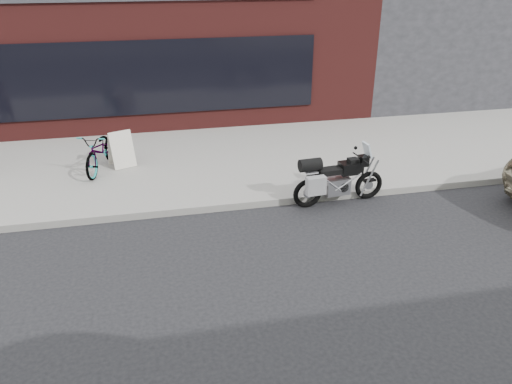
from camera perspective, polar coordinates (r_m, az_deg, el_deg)
ground at (r=6.96m, az=5.03°, el=-16.89°), size 120.00×120.00×0.00m
near_sidewalk at (r=12.86m, az=-4.00°, el=4.29°), size 44.00×6.00×0.15m
storefront at (r=19.04m, az=-13.76°, el=17.29°), size 14.00×10.07×4.50m
neighbour_building at (r=22.27m, az=20.64°, el=19.47°), size 10.00×10.00×6.00m
motorcycle at (r=10.31m, az=8.90°, el=1.41°), size 2.02×0.76×1.27m
bicycle_front at (r=12.10m, az=-17.31°, el=4.58°), size 1.10×1.91×0.95m
sandwich_sign at (r=12.23m, az=-15.18°, el=4.82°), size 0.67×0.65×0.85m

